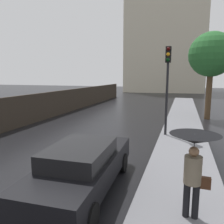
# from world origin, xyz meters

# --- Properties ---
(car_black_mid_road) EXTENTS (1.84, 4.53, 1.34)m
(car_black_mid_road) POSITION_xyz_m (2.58, 4.13, 0.70)
(car_black_mid_road) COLOR black
(car_black_mid_road) RESTS_ON ground
(pedestrian_with_umbrella_near) EXTENTS (1.00, 1.00, 1.80)m
(pedestrian_with_umbrella_near) POSITION_xyz_m (5.30, 3.61, 1.54)
(pedestrian_with_umbrella_near) COLOR black
(pedestrian_with_umbrella_near) RESTS_ON sidewalk_strip
(traffic_light) EXTENTS (0.26, 0.39, 4.31)m
(traffic_light) POSITION_xyz_m (4.26, 10.26, 3.13)
(traffic_light) COLOR black
(traffic_light) RESTS_ON sidewalk_strip
(street_tree_near) EXTENTS (3.05, 3.05, 6.04)m
(street_tree_near) POSITION_xyz_m (6.73, 16.11, 4.47)
(street_tree_near) COLOR #4C3823
(street_tree_near) RESTS_ON ground
(distant_tower) EXTENTS (15.04, 12.35, 27.24)m
(distant_tower) POSITION_xyz_m (0.96, 44.88, 11.34)
(distant_tower) COLOR beige
(distant_tower) RESTS_ON ground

